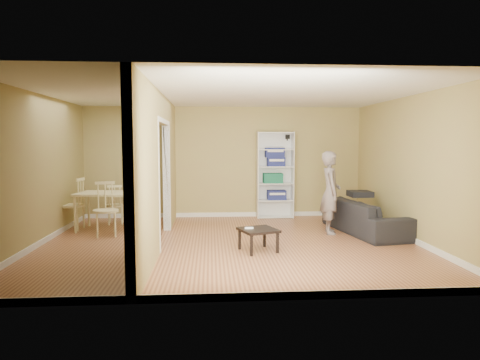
# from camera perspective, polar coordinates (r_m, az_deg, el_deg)

# --- Properties ---
(room_shell) EXTENTS (6.50, 6.50, 6.50)m
(room_shell) POSITION_cam_1_polar(r_m,az_deg,el_deg) (7.38, -1.44, 1.40)
(room_shell) COLOR #AD754C
(room_shell) RESTS_ON ground
(partition) EXTENTS (0.22, 5.50, 2.60)m
(partition) POSITION_cam_1_polar(r_m,az_deg,el_deg) (7.42, -10.74, 1.34)
(partition) COLOR tan
(partition) RESTS_ON ground
(wall_speaker) EXTENTS (0.10, 0.10, 0.10)m
(wall_speaker) POSITION_cam_1_polar(r_m,az_deg,el_deg) (10.21, 6.35, 5.74)
(wall_speaker) COLOR black
(wall_speaker) RESTS_ON room_shell
(sofa) EXTENTS (2.31, 1.27, 0.84)m
(sofa) POSITION_cam_1_polar(r_m,az_deg,el_deg) (8.74, 16.37, -4.06)
(sofa) COLOR black
(sofa) RESTS_ON ground
(person) EXTENTS (0.74, 0.61, 1.88)m
(person) POSITION_cam_1_polar(r_m,az_deg,el_deg) (8.45, 11.99, -0.70)
(person) COLOR slate
(person) RESTS_ON ground
(bookshelf) EXTENTS (0.85, 0.37, 2.01)m
(bookshelf) POSITION_cam_1_polar(r_m,az_deg,el_deg) (10.11, 4.65, 0.69)
(bookshelf) COLOR white
(bookshelf) RESTS_ON ground
(paper_box_navy_a) EXTENTS (0.43, 0.28, 0.22)m
(paper_box_navy_a) POSITION_cam_1_polar(r_m,az_deg,el_deg) (10.11, 4.89, -2.00)
(paper_box_navy_a) COLOR navy
(paper_box_navy_a) RESTS_ON bookshelf
(paper_box_teal) EXTENTS (0.45, 0.29, 0.23)m
(paper_box_teal) POSITION_cam_1_polar(r_m,az_deg,el_deg) (10.05, 4.39, 0.26)
(paper_box_teal) COLOR #0B6258
(paper_box_teal) RESTS_ON bookshelf
(paper_box_navy_b) EXTENTS (0.41, 0.26, 0.21)m
(paper_box_navy_b) POSITION_cam_1_polar(r_m,az_deg,el_deg) (10.04, 4.81, 2.44)
(paper_box_navy_b) COLOR #14174B
(paper_box_navy_b) RESTS_ON bookshelf
(paper_box_navy_c) EXTENTS (0.44, 0.28, 0.22)m
(paper_box_navy_c) POSITION_cam_1_polar(r_m,az_deg,el_deg) (10.03, 4.64, 3.76)
(paper_box_navy_c) COLOR navy
(paper_box_navy_c) RESTS_ON bookshelf
(coffee_table) EXTENTS (0.55, 0.55, 0.37)m
(coffee_table) POSITION_cam_1_polar(r_m,az_deg,el_deg) (7.00, 2.45, -6.95)
(coffee_table) COLOR black
(coffee_table) RESTS_ON ground
(game_controller) EXTENTS (0.14, 0.04, 0.03)m
(game_controller) POSITION_cam_1_polar(r_m,az_deg,el_deg) (6.98, 1.22, -6.41)
(game_controller) COLOR white
(game_controller) RESTS_ON coffee_table
(dining_table) EXTENTS (1.22, 0.81, 0.76)m
(dining_table) POSITION_cam_1_polar(r_m,az_deg,el_deg) (9.04, -17.06, -2.08)
(dining_table) COLOR beige
(dining_table) RESTS_ON ground
(chair_left) EXTENTS (0.52, 0.52, 1.06)m
(chair_left) POSITION_cam_1_polar(r_m,az_deg,el_deg) (9.30, -21.49, -2.98)
(chair_left) COLOR tan
(chair_left) RESTS_ON ground
(chair_near) EXTENTS (0.57, 0.57, 1.02)m
(chair_near) POSITION_cam_1_polar(r_m,az_deg,el_deg) (8.47, -17.48, -3.72)
(chair_near) COLOR #D2B38C
(chair_near) RESTS_ON ground
(chair_far) EXTENTS (0.45, 0.45, 0.86)m
(chair_far) POSITION_cam_1_polar(r_m,az_deg,el_deg) (9.68, -16.26, -3.11)
(chair_far) COLOR #CCB288
(chair_far) RESTS_ON ground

